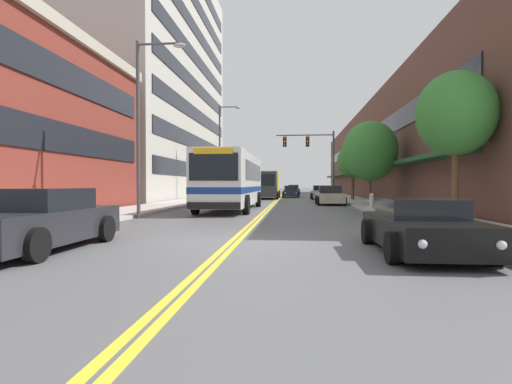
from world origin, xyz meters
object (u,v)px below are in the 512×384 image
car_silver_parked_right_mid (321,193)px  street_lamp_left_near (145,113)px  street_tree_right_mid (370,151)px  car_beige_parked_left_mid (226,194)px  car_navy_moving_second (291,192)px  car_champagne_parked_right_far (330,196)px  fire_hydrant (372,201)px  traffic_signal_mast (314,151)px  city_bus (232,179)px  street_lamp_left_far (222,145)px  street_tree_right_near (456,114)px  street_tree_right_far (353,161)px  car_white_parked_left_far (238,192)px  car_black_parked_right_foreground (421,227)px  car_charcoal_parked_left_near (40,221)px  car_dark_grey_moving_lead (293,189)px  box_truck (266,184)px

car_silver_parked_right_mid → street_lamp_left_near: (-9.36, -23.43, 4.00)m
street_tree_right_mid → car_beige_parked_left_mid: bearing=146.1°
car_beige_parked_left_mid → car_navy_moving_second: (5.69, 11.97, 0.01)m
car_silver_parked_right_mid → car_navy_moving_second: bearing=115.3°
car_champagne_parked_right_far → car_navy_moving_second: 17.49m
car_navy_moving_second → fire_hydrant: (4.69, -24.13, -0.05)m
car_navy_moving_second → traffic_signal_mast: traffic_signal_mast is taller
city_bus → street_lamp_left_far: street_lamp_left_far is taller
street_tree_right_near → street_tree_right_far: street_tree_right_near is taller
car_white_parked_left_far → car_black_parked_right_foreground: size_ratio=1.03×
street_lamp_left_near → street_lamp_left_far: bearing=90.2°
car_charcoal_parked_left_near → fire_hydrant: bearing=54.5°
city_bus → car_charcoal_parked_left_near: (-2.18, -15.01, -1.17)m
street_lamp_left_far → street_tree_right_near: (12.80, -20.75, -0.95)m
car_dark_grey_moving_lead → street_lamp_left_near: (-6.56, -47.96, 3.99)m
street_lamp_left_far → car_charcoal_parked_left_near: bearing=-88.4°
car_navy_moving_second → street_tree_right_far: (5.66, -10.23, 2.99)m
city_bus → street_tree_right_far: 16.09m
car_black_parked_right_foreground → car_dark_grey_moving_lead: car_dark_grey_moving_lead is taller
car_beige_parked_left_mid → fire_hydrant: size_ratio=5.34×
car_charcoal_parked_left_near → traffic_signal_mast: bearing=74.8°
car_navy_moving_second → box_truck: bearing=-116.1°
car_champagne_parked_right_far → street_tree_right_near: bearing=-75.9°
street_lamp_left_near → car_champagne_parked_right_far: bearing=54.1°
car_charcoal_parked_left_near → car_white_parked_left_far: car_charcoal_parked_left_near is taller
car_black_parked_right_foreground → car_white_parked_left_far: bearing=104.5°
city_bus → car_beige_parked_left_mid: bearing=101.5°
car_navy_moving_second → traffic_signal_mast: 11.05m
city_bus → car_white_parked_left_far: (-2.32, 19.21, -1.19)m
car_navy_moving_second → car_silver_parked_right_mid: bearing=-64.7°
street_tree_right_near → fire_hydrant: size_ratio=6.65×
car_navy_moving_second → street_lamp_left_far: (-6.31, -10.38, 4.54)m
car_navy_moving_second → street_lamp_left_far: 12.97m
car_silver_parked_right_mid → street_tree_right_far: (2.56, -3.66, 2.96)m
car_champagne_parked_right_far → street_tree_right_mid: (2.46, -2.24, 3.13)m
traffic_signal_mast → fire_hydrant: bearing=-79.7°
car_black_parked_right_foreground → car_silver_parked_right_mid: car_silver_parked_right_mid is taller
car_silver_parked_right_mid → street_lamp_left_far: (-9.42, -3.81, 4.51)m
car_dark_grey_moving_lead → box_truck: box_truck is taller
car_charcoal_parked_left_near → street_tree_right_far: 30.50m
box_truck → fire_hydrant: bearing=-69.0°
car_black_parked_right_foreground → fire_hydrant: car_black_parked_right_foreground is taller
street_tree_right_mid → car_black_parked_right_foreground: bearing=-97.3°
car_dark_grey_moving_lead → car_navy_moving_second: car_dark_grey_moving_lead is taller
traffic_signal_mast → street_tree_right_near: bearing=-78.3°
car_beige_parked_left_mid → street_tree_right_mid: (11.15, -7.50, 3.16)m
car_white_parked_left_far → car_champagne_parked_right_far: (8.67, -13.00, 0.01)m
car_charcoal_parked_left_near → car_silver_parked_right_mid: car_charcoal_parked_left_near is taller
car_black_parked_right_foreground → street_tree_right_far: 28.11m
car_white_parked_left_far → traffic_signal_mast: size_ratio=0.70×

